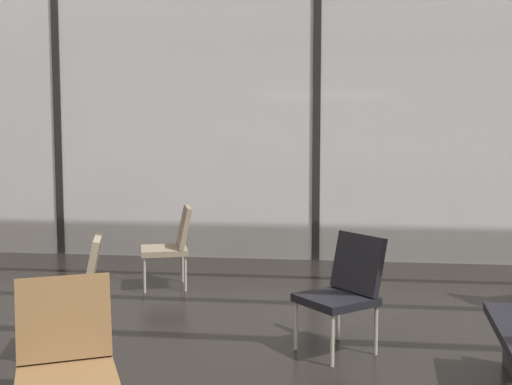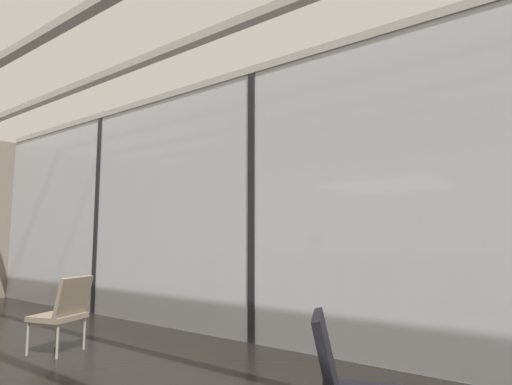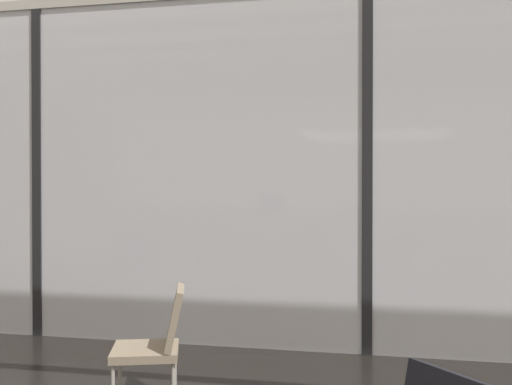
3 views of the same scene
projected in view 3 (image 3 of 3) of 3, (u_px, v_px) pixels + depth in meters
glass_curtain_wall at (367, 172)px, 5.79m from camera, size 14.00×0.08×3.52m
window_mullion_0 at (39, 173)px, 6.52m from camera, size 0.10×0.12×3.52m
window_mullion_1 at (367, 172)px, 5.79m from camera, size 0.10×0.12×3.52m
parked_airplane at (424, 163)px, 10.96m from camera, size 12.45×4.06×4.06m
lounge_chair_3 at (158, 338)px, 4.46m from camera, size 0.65×0.62×0.87m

